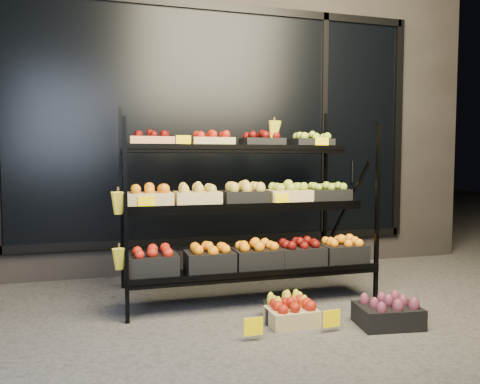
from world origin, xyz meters
name	(u,v)px	position (x,y,z in m)	size (l,w,h in m)	color
ground	(268,318)	(0.00, 0.00, 0.00)	(24.00, 24.00, 0.00)	#514F4C
building	(201,115)	(0.00, 2.59, 1.75)	(6.00, 2.08, 3.50)	#2D2826
display_rack	(245,206)	(-0.01, 0.60, 0.79)	(2.18, 1.02, 1.66)	black
tag_floor_a	(253,332)	(-0.25, -0.40, 0.06)	(0.13, 0.01, 0.12)	#FFD800
tag_floor_b	(332,324)	(0.32, -0.40, 0.06)	(0.13, 0.01, 0.12)	#FFD800
floor_crate_midleft	(288,309)	(0.12, -0.08, 0.09)	(0.39, 0.33, 0.18)	black
floor_crate_midright	(292,313)	(0.11, -0.18, 0.09)	(0.35, 0.26, 0.18)	tan
floor_crate_right	(388,312)	(0.77, -0.39, 0.10)	(0.47, 0.37, 0.21)	black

